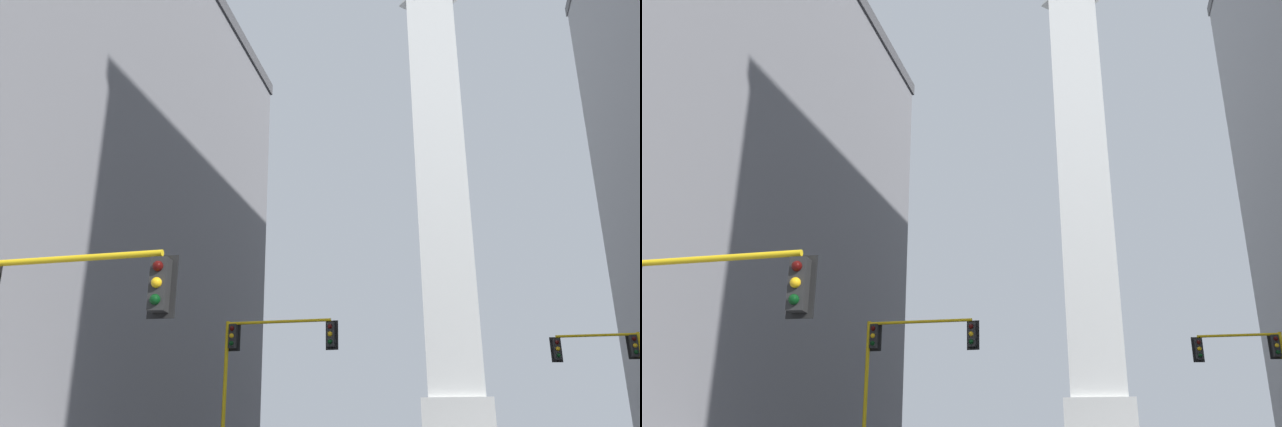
% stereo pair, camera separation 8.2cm
% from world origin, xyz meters
% --- Properties ---
extents(obelisk, '(8.56, 8.56, 72.85)m').
position_xyz_m(obelisk, '(0.00, 80.53, 35.04)').
color(obelisk, silver).
rests_on(obelisk, ground_plane).
extents(traffic_light_mid_right, '(4.60, 0.53, 6.47)m').
position_xyz_m(traffic_light_mid_right, '(8.44, 33.28, 4.91)').
color(traffic_light_mid_right, yellow).
rests_on(traffic_light_mid_right, ground_plane).
extents(traffic_light_near_left, '(4.97, 0.52, 5.09)m').
position_xyz_m(traffic_light_near_left, '(-7.94, 9.16, 3.87)').
color(traffic_light_near_left, yellow).
rests_on(traffic_light_near_left, ground_plane).
extents(traffic_light_mid_left, '(5.45, 0.51, 6.45)m').
position_xyz_m(traffic_light_mid_left, '(-8.12, 25.50, 4.93)').
color(traffic_light_mid_left, yellow).
rests_on(traffic_light_mid_left, ground_plane).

